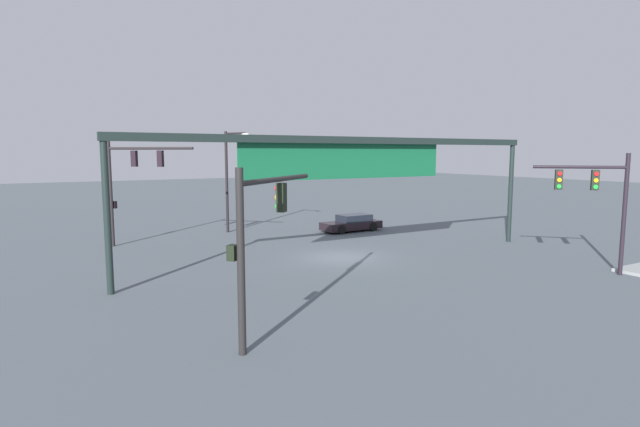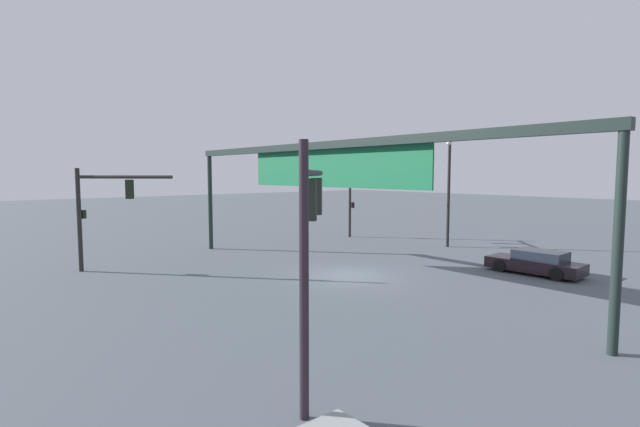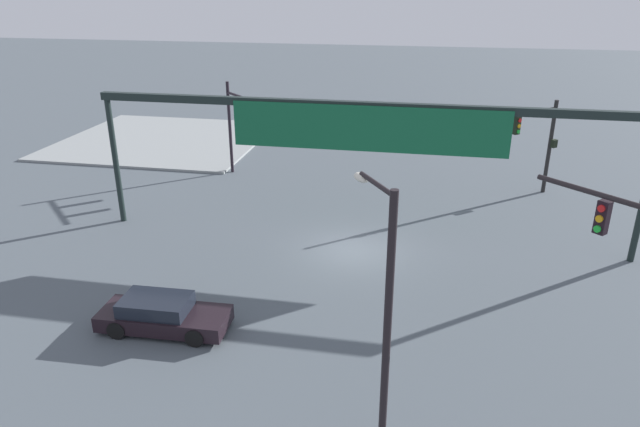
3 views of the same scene
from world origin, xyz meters
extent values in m
plane|color=#4D565D|center=(0.00, 0.00, 0.00)|extent=(172.23, 172.23, 0.00)
cylinder|color=black|center=(9.11, -9.96, 2.83)|extent=(0.19, 0.19, 5.67)
cylinder|color=black|center=(7.68, -8.54, 5.02)|extent=(2.96, 2.93, 0.15)
cube|color=black|center=(8.18, -9.03, 4.42)|extent=(0.41, 0.41, 0.95)
cylinder|color=red|center=(8.07, -9.15, 4.71)|extent=(0.18, 0.18, 0.20)
cylinder|color=orange|center=(8.07, -9.15, 4.41)|extent=(0.18, 0.18, 0.20)
cylinder|color=green|center=(8.07, -9.15, 4.11)|extent=(0.18, 0.18, 0.20)
cube|color=black|center=(7.07, -7.94, 4.42)|extent=(0.41, 0.41, 0.95)
cylinder|color=red|center=(6.96, -8.05, 4.71)|extent=(0.18, 0.18, 0.20)
cylinder|color=orange|center=(6.96, -8.05, 4.41)|extent=(0.18, 0.18, 0.20)
cylinder|color=green|center=(6.96, -8.05, 4.11)|extent=(0.18, 0.18, 0.20)
cylinder|color=black|center=(-9.63, -9.79, 2.64)|extent=(0.22, 0.22, 5.28)
cylinder|color=black|center=(-7.68, -8.13, 4.83)|extent=(4.00, 3.45, 0.17)
cube|color=black|center=(-7.46, -7.94, 4.23)|extent=(0.41, 0.41, 0.95)
cylinder|color=red|center=(-7.56, -7.82, 4.52)|extent=(0.19, 0.18, 0.20)
cylinder|color=orange|center=(-7.56, -7.82, 4.22)|extent=(0.19, 0.18, 0.20)
cylinder|color=green|center=(-7.56, -7.82, 3.92)|extent=(0.19, 0.18, 0.20)
cube|color=black|center=(-9.79, -9.60, 2.92)|extent=(0.38, 0.38, 0.44)
cylinder|color=black|center=(-10.24, 9.81, 3.24)|extent=(0.21, 0.21, 6.47)
cylinder|color=black|center=(-8.24, 7.94, 5.94)|extent=(4.12, 3.85, 0.15)
cube|color=black|center=(-9.01, 8.66, 5.33)|extent=(0.41, 0.41, 0.95)
cylinder|color=red|center=(-8.90, 8.78, 5.63)|extent=(0.19, 0.18, 0.20)
cylinder|color=orange|center=(-8.90, 8.78, 5.33)|extent=(0.19, 0.18, 0.20)
cylinder|color=green|center=(-8.90, 8.78, 5.03)|extent=(0.19, 0.18, 0.20)
cube|color=black|center=(-7.76, 7.50, 5.33)|extent=(0.41, 0.41, 0.95)
cylinder|color=red|center=(-7.65, 7.62, 5.63)|extent=(0.19, 0.18, 0.20)
cylinder|color=orange|center=(-7.65, 7.62, 5.33)|extent=(0.19, 0.18, 0.20)
cylinder|color=green|center=(-7.65, 7.62, 5.03)|extent=(0.19, 0.18, 0.20)
cube|color=black|center=(-10.08, 9.99, 2.52)|extent=(0.38, 0.38, 0.44)
cylinder|color=black|center=(-2.30, 11.47, 3.59)|extent=(0.20, 0.20, 7.17)
cylinder|color=black|center=(-1.85, 10.76, 7.02)|extent=(0.99, 1.48, 0.12)
ellipsoid|color=silver|center=(-1.41, 10.05, 6.92)|extent=(0.57, 0.67, 0.20)
cylinder|color=black|center=(-11.94, -1.34, 3.07)|extent=(0.28, 0.28, 6.14)
cylinder|color=black|center=(11.94, -1.34, 3.07)|extent=(0.28, 0.28, 6.14)
cube|color=black|center=(0.00, -1.34, 6.31)|extent=(24.28, 0.35, 0.35)
cube|color=#125C37|center=(-0.33, -1.12, 5.36)|extent=(11.99, 0.08, 2.00)
cube|color=black|center=(5.63, 7.39, 0.44)|extent=(4.53, 1.84, 0.55)
cube|color=black|center=(5.90, 7.40, 0.96)|extent=(2.37, 1.57, 0.50)
cylinder|color=black|center=(4.26, 6.55, 0.32)|extent=(0.65, 0.24, 0.64)
cylinder|color=black|center=(4.22, 8.14, 0.32)|extent=(0.65, 0.24, 0.64)
cylinder|color=black|center=(7.04, 6.64, 0.32)|extent=(0.65, 0.24, 0.64)
cylinder|color=black|center=(6.99, 8.22, 0.32)|extent=(0.65, 0.24, 0.64)
camera|label=1|loc=(-14.65, -22.68, 5.68)|focal=28.22mm
camera|label=2|loc=(16.34, -15.61, 5.00)|focal=26.23mm
camera|label=3|loc=(-2.92, 23.22, 11.38)|focal=32.37mm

